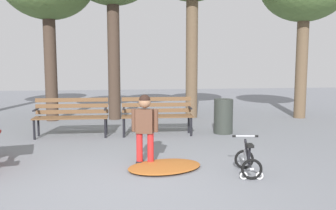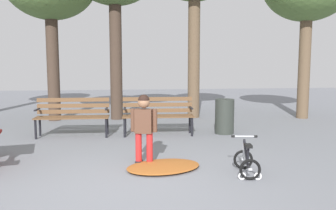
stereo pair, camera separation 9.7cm
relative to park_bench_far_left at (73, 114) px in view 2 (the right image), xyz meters
name	(u,v)px [view 2 (the right image)]	position (x,y,z in m)	size (l,w,h in m)	color
ground	(121,187)	(1.07, -3.48, -0.51)	(36.00, 36.00, 0.00)	slate
park_bench_far_left	(73,114)	(0.00, 0.00, 0.00)	(1.61, 0.50, 0.85)	brown
park_bench_left	(158,112)	(1.90, -0.06, 0.00)	(1.62, 0.53, 0.85)	brown
child_standing	(144,123)	(1.44, -2.47, 0.16)	(0.42, 0.23, 1.13)	red
kids_bicycle	(247,161)	(2.89, -3.16, -0.31)	(0.44, 0.60, 0.54)	black
leaf_pile	(164,166)	(1.72, -2.72, -0.48)	(1.17, 0.82, 0.07)	#9E5623
trash_bin	(225,116)	(3.45, -0.14, -0.11)	(0.44, 0.44, 0.80)	#2D332D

